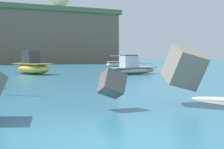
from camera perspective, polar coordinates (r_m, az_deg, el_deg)
ground_plane at (r=6.37m, az=1.83°, el=-12.92°), size 400.00×400.00×0.00m
breakwater_jetty at (r=8.11m, az=-8.41°, el=-0.48°), size 31.79×7.00×2.69m
boat_near_left at (r=31.81m, az=-14.95°, el=1.49°), size 3.93×5.82×2.39m
boat_near_centre at (r=47.81m, az=1.86°, el=1.96°), size 5.30×2.88×5.61m
boat_near_right at (r=30.50m, az=3.80°, el=1.19°), size 5.98×2.77×1.97m
mooring_buoy_inner at (r=43.23m, az=2.04°, el=1.36°), size 0.44×0.44×0.44m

